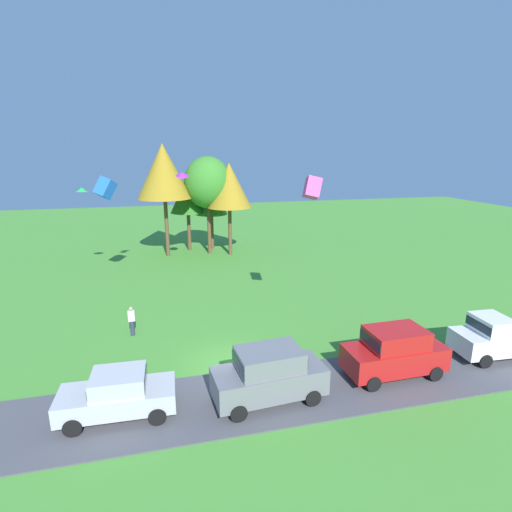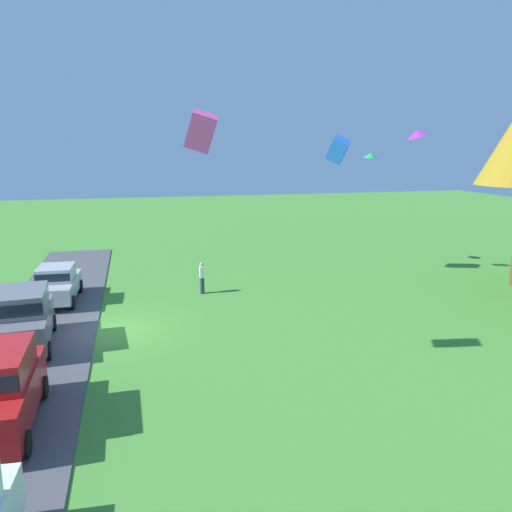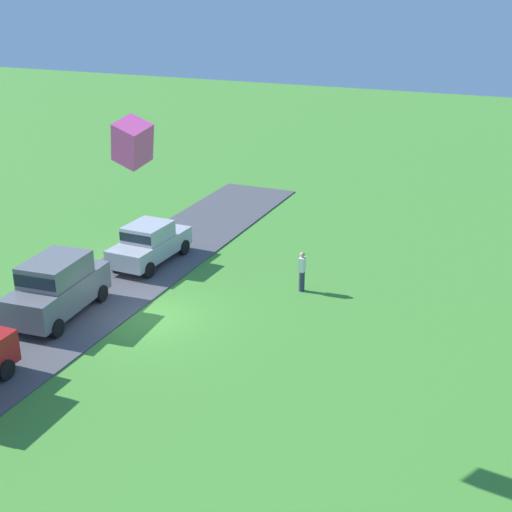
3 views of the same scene
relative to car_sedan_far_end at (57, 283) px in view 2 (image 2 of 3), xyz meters
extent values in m
plane|color=#478E33|center=(4.83, 2.78, -1.04)|extent=(120.00, 120.00, 0.00)
cube|color=#4C4C51|center=(4.83, -0.09, -1.01)|extent=(36.00, 4.40, 0.06)
cube|color=#B7B7BC|center=(-0.03, 0.00, -0.24)|extent=(4.46, 1.95, 0.80)
cube|color=#B7B7BC|center=(0.07, 0.00, 0.51)|extent=(2.05, 1.71, 0.70)
cube|color=#19232D|center=(0.07, 0.00, 0.51)|extent=(2.09, 1.67, 0.38)
cylinder|color=black|center=(-1.56, -0.80, -0.64)|extent=(0.69, 0.26, 0.68)
cylinder|color=black|center=(-1.50, 0.91, -0.64)|extent=(0.69, 0.26, 0.68)
cylinder|color=black|center=(1.43, -0.90, -0.64)|extent=(0.69, 0.26, 0.68)
cylinder|color=black|center=(1.49, 0.81, -0.64)|extent=(0.69, 0.26, 0.68)
cube|color=slate|center=(5.94, -0.44, -0.09)|extent=(4.73, 2.24, 1.10)
cube|color=slate|center=(5.94, -0.44, 0.88)|extent=(2.73, 1.95, 0.84)
cube|color=#19232D|center=(5.94, -0.44, 0.88)|extent=(2.78, 1.92, 0.46)
cylinder|color=black|center=(4.45, -1.46, -0.64)|extent=(0.70, 0.29, 0.68)
cylinder|color=black|center=(4.31, 0.34, -0.64)|extent=(0.70, 0.29, 0.68)
cylinder|color=black|center=(7.43, 0.58, -0.64)|extent=(0.70, 0.29, 0.68)
cylinder|color=black|center=(10.43, 0.90, -0.64)|extent=(0.68, 0.25, 0.68)
cylinder|color=black|center=(13.56, 0.95, -0.64)|extent=(0.68, 0.25, 0.68)
cylinder|color=#2D334C|center=(0.14, 7.27, -0.60)|extent=(0.24, 0.24, 0.88)
cube|color=white|center=(0.14, 7.27, 0.14)|extent=(0.36, 0.22, 0.60)
sphere|color=tan|center=(0.14, 7.27, 0.56)|extent=(0.22, 0.22, 0.22)
cube|color=#EA4C9E|center=(10.14, 6.03, 7.10)|extent=(1.12, 1.15, 1.40)
cone|color=green|center=(-3.60, 18.65, 6.14)|extent=(1.13, 1.15, 0.43)
cube|color=blue|center=(-1.54, 15.54, 6.50)|extent=(1.69, 1.52, 1.76)
cone|color=purple|center=(3.93, 17.24, 7.28)|extent=(0.98, 1.02, 0.60)
camera|label=1|loc=(1.92, -14.40, 9.08)|focal=28.00mm
camera|label=2|loc=(25.81, 3.88, 6.60)|focal=35.00mm
camera|label=3|loc=(25.52, 16.02, 11.12)|focal=50.00mm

